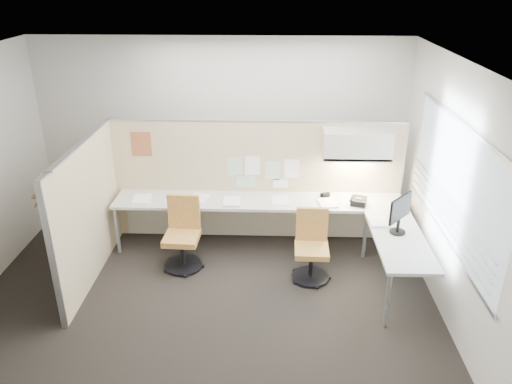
{
  "coord_description": "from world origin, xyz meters",
  "views": [
    {
      "loc": [
        0.78,
        -4.97,
        3.64
      ],
      "look_at": [
        0.58,
        0.8,
        1.06
      ],
      "focal_mm": 35.0,
      "sensor_mm": 36.0,
      "label": 1
    }
  ],
  "objects_px": {
    "chair_right": "(311,248)",
    "phone": "(358,201)",
    "chair_left": "(183,235)",
    "desk": "(283,213)",
    "monitor": "(400,212)"
  },
  "relations": [
    {
      "from": "chair_left",
      "to": "phone",
      "type": "bearing_deg",
      "value": 12.84
    },
    {
      "from": "chair_left",
      "to": "phone",
      "type": "height_order",
      "value": "chair_left"
    },
    {
      "from": "chair_left",
      "to": "chair_right",
      "type": "xyz_separation_m",
      "value": [
        1.67,
        -0.22,
        -0.02
      ]
    },
    {
      "from": "monitor",
      "to": "chair_right",
      "type": "bearing_deg",
      "value": 123.59
    },
    {
      "from": "monitor",
      "to": "phone",
      "type": "xyz_separation_m",
      "value": [
        -0.36,
        0.77,
        -0.23
      ]
    },
    {
      "from": "chair_left",
      "to": "chair_right",
      "type": "bearing_deg",
      "value": -4.67
    },
    {
      "from": "chair_left",
      "to": "monitor",
      "type": "xyz_separation_m",
      "value": [
        2.69,
        -0.35,
        0.56
      ]
    },
    {
      "from": "chair_left",
      "to": "chair_right",
      "type": "height_order",
      "value": "chair_left"
    },
    {
      "from": "chair_right",
      "to": "phone",
      "type": "xyz_separation_m",
      "value": [
        0.66,
        0.63,
        0.36
      ]
    },
    {
      "from": "chair_right",
      "to": "phone",
      "type": "height_order",
      "value": "chair_right"
    },
    {
      "from": "desk",
      "to": "phone",
      "type": "relative_size",
      "value": 15.33
    },
    {
      "from": "desk",
      "to": "phone",
      "type": "bearing_deg",
      "value": 2.0
    },
    {
      "from": "chair_right",
      "to": "phone",
      "type": "relative_size",
      "value": 3.46
    },
    {
      "from": "phone",
      "to": "chair_left",
      "type": "bearing_deg",
      "value": -150.62
    },
    {
      "from": "chair_left",
      "to": "phone",
      "type": "distance_m",
      "value": 2.39
    }
  ]
}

